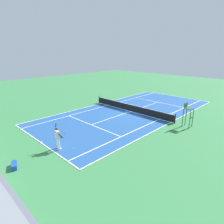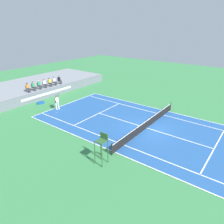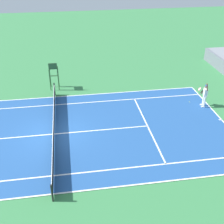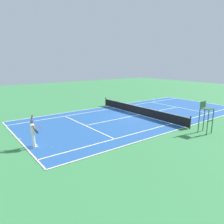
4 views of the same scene
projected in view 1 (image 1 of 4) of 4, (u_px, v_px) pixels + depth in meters
ground_plane at (131, 112)px, 23.85m from camera, size 80.00×80.00×0.00m
court at (131, 112)px, 23.84m from camera, size 11.08×23.88×0.03m
net at (131, 108)px, 23.69m from camera, size 11.98×0.10×1.07m
tennis_player at (58, 137)px, 14.38m from camera, size 0.80×0.62×2.08m
tennis_ball at (73, 149)px, 14.69m from camera, size 0.07×0.07×0.07m
umpire_chair at (188, 112)px, 18.60m from camera, size 0.77×0.77×2.44m
equipment_bag at (14, 165)px, 12.31m from camera, size 0.96×0.62×0.32m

